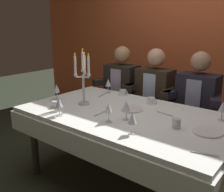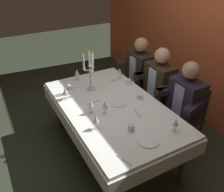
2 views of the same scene
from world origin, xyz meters
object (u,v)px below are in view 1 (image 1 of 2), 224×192
Objects in this scene: wine_glass_2 at (108,83)px; seated_diner_0 at (122,85)px; wine_glass_3 at (59,103)px; coffee_cup_1 at (151,101)px; wine_glass_0 at (132,119)px; wine_glass_1 at (223,107)px; candelabra at (83,80)px; coffee_cup_2 at (57,104)px; dinner_plate_0 at (132,109)px; wine_glass_6 at (109,108)px; wine_glass_5 at (126,107)px; water_tumbler_0 at (176,123)px; seated_diner_1 at (155,90)px; seated_diner_2 at (198,98)px; wine_glass_4 at (57,89)px; dinner_plate_1 at (207,132)px; dining_table at (126,125)px; coffee_cup_0 at (123,93)px.

seated_diner_0 is at bearing 106.09° from wine_glass_2.
wine_glass_3 is 1.24× the size of coffee_cup_1.
wine_glass_0 is 0.81m from wine_glass_1.
candelabra is 0.34m from coffee_cup_2.
wine_glass_6 is at bearing -86.85° from dinner_plate_0.
candelabra is at bearing 171.31° from wine_glass_5.
candelabra reaches higher than dinner_plate_0.
candelabra reaches higher than water_tumbler_0.
seated_diner_1 is at bearing 112.49° from wine_glass_0.
wine_glass_2 is 1.00× the size of wine_glass_5.
seated_diner_0 is at bearing 103.45° from candelabra.
seated_diner_1 and seated_diner_2 have the same top height.
wine_glass_4 reaches higher than dinner_plate_0.
wine_glass_5 reaches higher than water_tumbler_0.
wine_glass_3 is at bearing -150.70° from wine_glass_5.
water_tumbler_0 is at bearing 2.46° from wine_glass_4.
water_tumbler_0 is 0.06× the size of seated_diner_2.
dinner_plate_1 is 1.31× the size of wine_glass_1.
wine_glass_1 is at bearing 33.88° from wine_glass_3.
water_tumbler_0 is (0.41, 0.09, -0.08)m from wine_glass_5.
coffee_cup_2 is (-1.35, -0.62, -0.09)m from wine_glass_1.
dining_table is 0.92m from seated_diner_1.
wine_glass_1 is (0.73, 0.33, 0.23)m from dining_table.
wine_glass_1 is (0.00, 0.32, 0.11)m from dinner_plate_1.
wine_glass_2 reaches higher than coffee_cup_2.
candelabra is at bearing -105.67° from seated_diner_1.
seated_diner_1 reaches higher than coffee_cup_1.
wine_glass_2 is 0.21m from coffee_cup_0.
coffee_cup_1 is (-0.48, 0.44, -0.01)m from water_tumbler_0.
wine_glass_5 is 1.09m from seated_diner_1.
seated_diner_2 is (-0.19, 0.94, -0.04)m from water_tumbler_0.
coffee_cup_1 is (0.51, 0.44, -0.22)m from candelabra.
wine_glass_3 is at bearing -91.56° from coffee_cup_0.
wine_glass_1 reaches higher than dinner_plate_1.
candelabra reaches higher than wine_glass_4.
coffee_cup_2 reaches higher than dinner_plate_1.
dinner_plate_1 is at bearing 0.27° from dining_table.
seated_diner_1 is at bearing 103.31° from dining_table.
wine_glass_1 is (1.21, 0.39, -0.13)m from candelabra.
wine_glass_5 is (-0.20, 0.21, 0.00)m from wine_glass_0.
candelabra is 2.56× the size of dinner_plate_1.
dinner_plate_1 is 1.31× the size of wine_glass_0.
wine_glass_4 is 0.13× the size of seated_diner_2.
coffee_cup_0 is 0.11× the size of seated_diner_2.
seated_diner_1 reaches higher than dinner_plate_1.
wine_glass_6 reaches higher than coffee_cup_0.
wine_glass_6 is at bearing 165.04° from wine_glass_0.
dinner_plate_0 is 1.26× the size of wine_glass_0.
wine_glass_2 is 0.48m from seated_diner_0.
seated_diner_0 and seated_diner_1 have the same top height.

